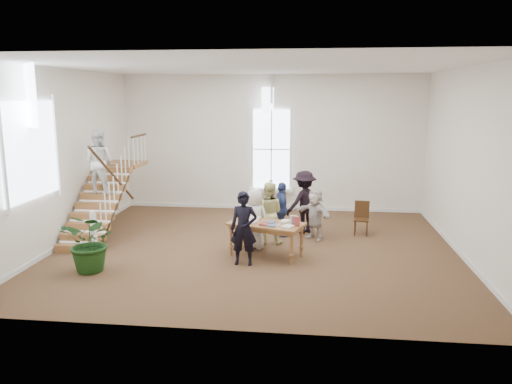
# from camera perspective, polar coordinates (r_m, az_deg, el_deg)

# --- Properties ---
(ground) EXTENTS (10.00, 10.00, 0.00)m
(ground) POSITION_cam_1_polar(r_m,az_deg,el_deg) (12.73, 0.04, -6.47)
(ground) COLOR #492B1C
(ground) RESTS_ON ground
(room_shell) EXTENTS (10.49, 10.00, 10.00)m
(room_shell) POSITION_cam_1_polar(r_m,az_deg,el_deg) (16.86, 1.72, -0.69)
(room_shell) COLOR white
(room_shell) RESTS_ON ground
(staircase) EXTENTS (1.10, 4.10, 2.92)m
(staircase) POSITION_cam_1_polar(r_m,az_deg,el_deg) (14.20, -17.30, 1.58)
(staircase) COLOR brown
(staircase) RESTS_ON ground
(library_table) EXTENTS (1.95, 1.39, 0.89)m
(library_table) POSITION_cam_1_polar(r_m,az_deg,el_deg) (11.96, 1.15, -3.93)
(library_table) COLOR brown
(library_table) RESTS_ON ground
(police_officer) EXTENTS (0.63, 0.42, 1.70)m
(police_officer) POSITION_cam_1_polar(r_m,az_deg,el_deg) (11.36, -1.40, -4.19)
(police_officer) COLOR black
(police_officer) RESTS_ON ground
(elderly_woman) EXTENTS (0.86, 0.69, 1.53)m
(elderly_woman) POSITION_cam_1_polar(r_m,az_deg,el_deg) (12.56, -0.17, -3.08)
(elderly_woman) COLOR silver
(elderly_woman) RESTS_ON ground
(person_yellow) EXTENTS (0.83, 0.67, 1.62)m
(person_yellow) POSITION_cam_1_polar(r_m,az_deg,el_deg) (13.01, 1.40, -2.40)
(person_yellow) COLOR #D6D085
(person_yellow) RESTS_ON ground
(woman_cluster_a) EXTENTS (0.63, 0.95, 1.51)m
(woman_cluster_a) POSITION_cam_1_polar(r_m,az_deg,el_deg) (13.65, 2.96, -2.00)
(woman_cluster_a) COLOR navy
(woman_cluster_a) RESTS_ON ground
(woman_cluster_b) EXTENTS (1.29, 1.24, 1.76)m
(woman_cluster_b) POSITION_cam_1_polar(r_m,az_deg,el_deg) (14.04, 5.53, -1.14)
(woman_cluster_b) COLOR black
(woman_cluster_b) RESTS_ON ground
(woman_cluster_c) EXTENTS (1.20, 1.20, 1.39)m
(woman_cluster_c) POSITION_cam_1_polar(r_m,az_deg,el_deg) (13.45, 6.74, -2.53)
(woman_cluster_c) COLOR beige
(woman_cluster_c) RESTS_ON ground
(floor_plant) EXTENTS (1.44, 1.33, 1.34)m
(floor_plant) POSITION_cam_1_polar(r_m,az_deg,el_deg) (11.53, -18.29, -5.46)
(floor_plant) COLOR #153711
(floor_plant) RESTS_ON ground
(side_chair) EXTENTS (0.46, 0.46, 0.93)m
(side_chair) POSITION_cam_1_polar(r_m,az_deg,el_deg) (14.19, 11.97, -2.71)
(side_chair) COLOR #321E0D
(side_chair) RESTS_ON ground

